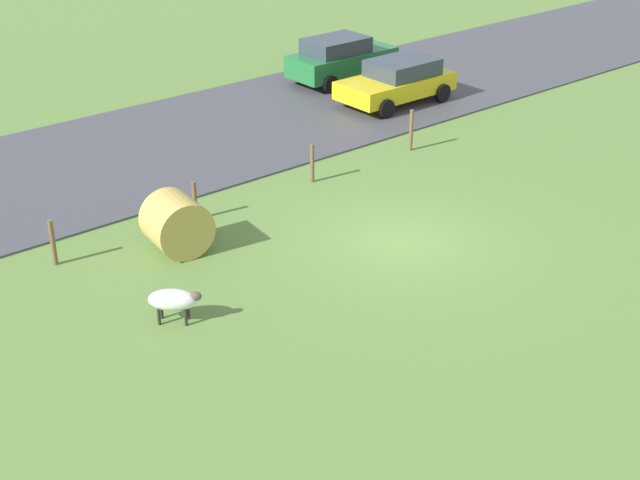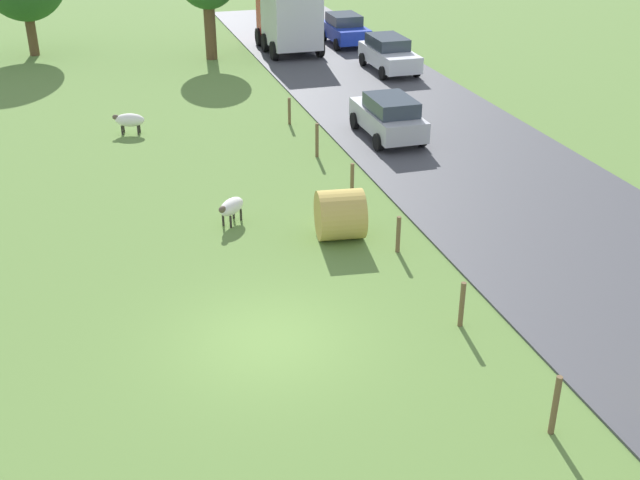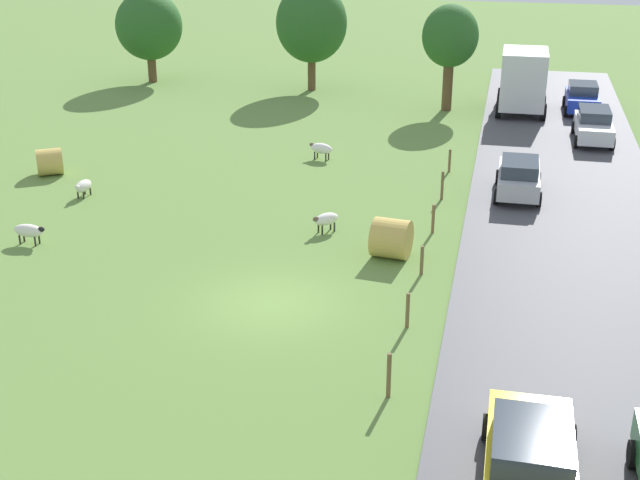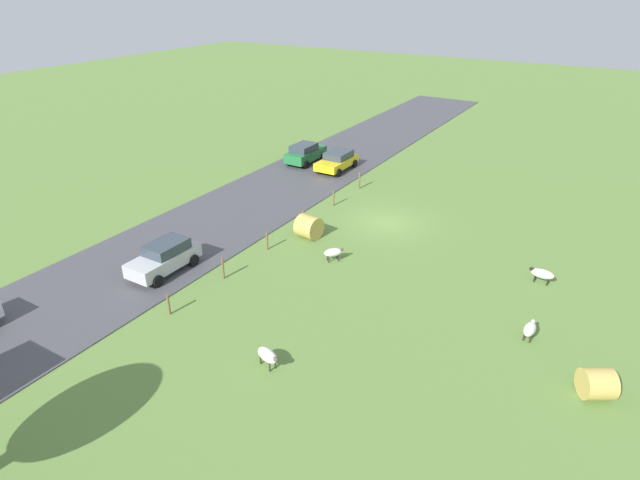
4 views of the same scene
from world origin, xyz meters
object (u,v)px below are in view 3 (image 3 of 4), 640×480
Objects in this scene: sheep_3 at (321,149)px; hay_bale_0 at (391,238)px; sheep_0 at (83,186)px; car_4 at (582,98)px; tree_0 at (149,26)px; tree_2 at (450,37)px; truck_0 at (523,80)px; car_2 at (519,177)px; car_3 at (530,453)px; car_1 at (594,125)px; sheep_2 at (29,231)px; sheep_1 at (326,219)px; hay_bale_1 at (50,162)px; tree_1 at (312,23)px.

sheep_3 is 12.16m from hay_bale_0.
car_4 is (21.66, 19.87, 0.43)m from sheep_0.
tree_2 is (20.15, -3.67, 0.55)m from tree_0.
truck_0 is 3.73m from car_4.
truck_0 is 1.20× the size of car_2.
sheep_3 is 0.31× the size of car_3.
tree_0 reaches higher than car_1.
sheep_2 is at bearing -122.91° from sheep_3.
sheep_2 is (-10.52, -3.56, 0.00)m from sheep_1.
tree_2 is (16.81, 16.37, 3.67)m from hay_bale_1.
tree_0 is at bearing 142.87° from car_2.
sheep_2 is (0.48, -5.28, 0.05)m from sheep_0.
car_4 is (21.18, 25.16, 0.38)m from sheep_2.
car_4 is at bearing 35.25° from hay_bale_1.
hay_bale_0 is 27.71m from tree_1.
sheep_1 is at bearing -54.57° from tree_0.
hay_bale_0 is 8.78m from car_2.
sheep_2 reaches higher than sheep_1.
car_4 is at bearing -5.46° from tree_0.
car_3 is at bearing -82.25° from tree_2.
tree_2 is at bearing 106.09° from car_2.
truck_0 is (18.19, 19.02, 1.51)m from sheep_0.
tree_1 is at bearing 104.75° from sheep_3.
tree_2 is 1.25× the size of truck_0.
tree_0 is at bearing 99.46° from hay_bale_1.
sheep_1 is at bearing -76.48° from sheep_3.
sheep_0 is 0.90× the size of sheep_2.
sheep_3 is 0.19× the size of tree_1.
hay_bale_0 is 0.29× the size of truck_0.
sheep_3 is at bearing -155.11° from car_1.
car_2 is (17.68, 9.33, 0.38)m from sheep_2.
hay_bale_0 is 0.32× the size of car_1.
car_1 is at bearing -55.82° from truck_0.
car_3 is (0.41, -19.58, -0.06)m from car_2.
car_2 is (13.31, -18.38, -3.37)m from tree_1.
sheep_3 is at bearing 57.09° from sheep_2.
car_4 is at bearing 13.90° from truck_0.
car_4 is at bearing 49.91° from sheep_2.
tree_2 is at bearing -21.53° from tree_1.
tree_2 reaches higher than car_1.
tree_1 is 13.97m from truck_0.
sheep_1 is 0.22× the size of truck_0.
sheep_3 is 0.29× the size of car_1.
tree_2 is at bearing 146.60° from car_1.
tree_0 is at bearing 179.44° from tree_1.
hay_bale_0 is 0.37× the size of car_4.
sheep_0 is at bearing -74.46° from tree_0.
hay_bale_0 reaches higher than sheep_3.
sheep_1 is 25.21m from tree_1.
car_3 is 35.53m from car_4.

